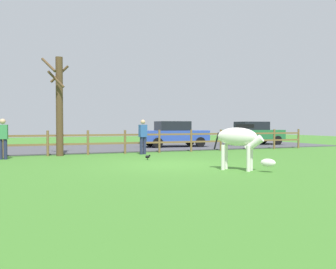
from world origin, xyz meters
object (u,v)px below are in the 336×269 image
parked_car_green (253,133)px  parked_car_blue (174,134)px  crow_on_grass (148,157)px  visitor_right_of_tree (143,135)px  zebra (240,140)px  visitor_left_of_tree (3,137)px  bare_tree (59,104)px

parked_car_green → parked_car_blue: bearing=-177.7°
crow_on_grass → visitor_right_of_tree: (0.59, 2.53, 0.78)m
zebra → visitor_left_of_tree: (-7.00, 6.33, -0.02)m
parked_car_blue → visitor_left_of_tree: visitor_left_of_tree is taller
zebra → parked_car_green: parked_car_green is taller
visitor_right_of_tree → parked_car_green: bearing=24.9°
bare_tree → visitor_right_of_tree: bare_tree is taller
parked_car_green → visitor_right_of_tree: 10.17m
parked_car_blue → parked_car_green: 5.96m
crow_on_grass → parked_car_green: parked_car_green is taller
bare_tree → visitor_left_of_tree: (-2.23, -0.80, -1.42)m
parked_car_blue → visitor_right_of_tree: (-3.27, -4.04, 0.06)m
zebra → crow_on_grass: (-1.63, 4.04, -0.80)m
zebra → parked_car_green: bearing=53.0°
crow_on_grass → parked_car_green: bearing=34.8°
crow_on_grass → bare_tree: bearing=135.6°
parked_car_blue → visitor_left_of_tree: size_ratio=2.49×
crow_on_grass → parked_car_green: 11.97m
visitor_left_of_tree → zebra: bearing=-42.1°
visitor_right_of_tree → crow_on_grass: bearing=-103.1°
bare_tree → visitor_right_of_tree: bearing=-8.4°
zebra → parked_car_blue: parked_car_blue is taller
bare_tree → parked_car_green: bare_tree is taller
parked_car_blue → crow_on_grass: bearing=-120.4°
parked_car_green → visitor_left_of_tree: size_ratio=2.50×
bare_tree → parked_car_blue: size_ratio=1.08×
crow_on_grass → visitor_right_of_tree: 2.71m
parked_car_green → visitor_left_of_tree: (-15.19, -4.53, 0.06)m
zebra → crow_on_grass: 4.43m
zebra → parked_car_green: (8.19, 10.86, -0.08)m
bare_tree → zebra: 8.69m
bare_tree → zebra: bearing=-56.2°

